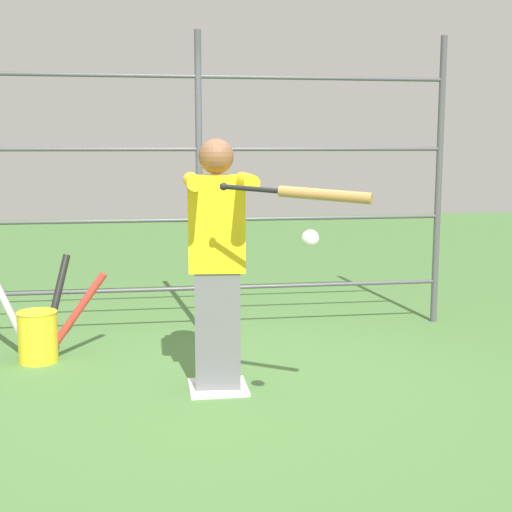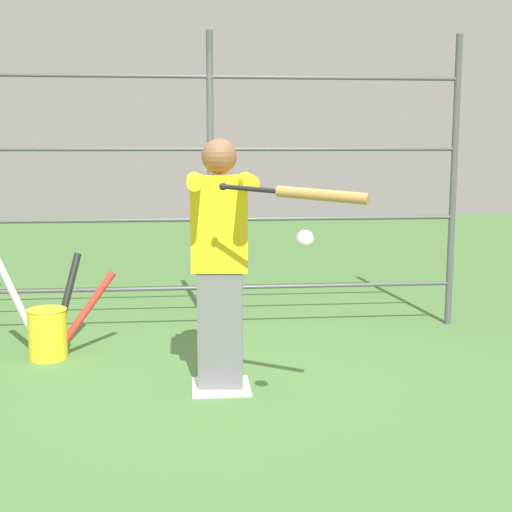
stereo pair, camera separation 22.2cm
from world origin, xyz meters
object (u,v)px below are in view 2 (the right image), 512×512
Objects in this scene: baseball_bat_swinging at (309,194)px; softball_in_flight at (305,239)px; batter at (220,257)px; bat_bucket at (49,328)px.

baseball_bat_swinging reaches higher than softball_in_flight.
softball_in_flight is (0.06, 0.25, -0.22)m from baseball_bat_swinging.
batter reaches higher than softball_in_flight.
batter is at bearing -67.41° from softball_in_flight.
softball_in_flight reaches higher than bat_bucket.
batter is 1.73× the size of bat_bucket.
batter is 1.73m from bat_bucket.
baseball_bat_swinging is 0.34m from softball_in_flight.
batter is at bearing 146.39° from bat_bucket.
softball_in_flight is 0.10× the size of bat_bucket.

